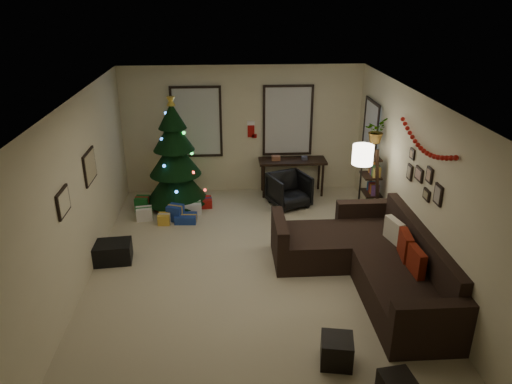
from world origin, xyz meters
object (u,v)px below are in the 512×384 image
(christmas_tree, at_px, (175,161))
(bookshelf, at_px, (373,188))
(sofa, at_px, (372,262))
(desk, at_px, (292,164))
(desk_chair, at_px, (289,190))

(christmas_tree, distance_m, bookshelf, 3.84)
(sofa, relative_size, desk, 2.20)
(desk, relative_size, bookshelf, 0.91)
(bookshelf, bearing_deg, sofa, -105.22)
(christmas_tree, distance_m, desk_chair, 2.36)
(sofa, bearing_deg, desk, 102.36)
(christmas_tree, xyz_separation_m, bookshelf, (3.67, -1.13, -0.21))
(desk, height_order, desk_chair, desk)
(desk, relative_size, desk_chair, 2.06)
(desk_chair, bearing_deg, desk, 55.34)
(christmas_tree, distance_m, desk, 2.48)
(sofa, bearing_deg, christmas_tree, 136.82)
(desk, bearing_deg, desk_chair, -102.46)
(christmas_tree, bearing_deg, desk_chair, -4.33)
(sofa, relative_size, desk_chair, 4.55)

